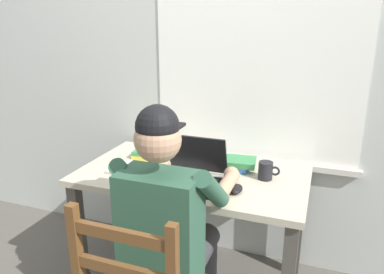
{
  "coord_description": "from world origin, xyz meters",
  "views": [
    {
      "loc": [
        0.64,
        -1.76,
        1.53
      ],
      "look_at": [
        0.01,
        -0.05,
        0.95
      ],
      "focal_mm": 34.2,
      "sensor_mm": 36.0,
      "label": 1
    }
  ],
  "objects_px": {
    "coffee_mug_white": "(154,161)",
    "book_stack_main": "(238,164)",
    "desk": "(193,189)",
    "coffee_mug_dark": "(266,171)",
    "laptop": "(191,171)",
    "landscape_photo_print": "(181,158)",
    "book_stack_side": "(147,154)",
    "seated_person": "(170,220)",
    "computer_mouse": "(236,189)"
  },
  "relations": [
    {
      "from": "coffee_mug_white",
      "to": "book_stack_main",
      "type": "bearing_deg",
      "value": 20.88
    },
    {
      "from": "desk",
      "to": "coffee_mug_dark",
      "type": "bearing_deg",
      "value": 6.27
    },
    {
      "from": "desk",
      "to": "coffee_mug_dark",
      "type": "relative_size",
      "value": 10.96
    },
    {
      "from": "laptop",
      "to": "landscape_photo_print",
      "type": "distance_m",
      "value": 0.34
    },
    {
      "from": "coffee_mug_dark",
      "to": "book_stack_side",
      "type": "relative_size",
      "value": 0.65
    },
    {
      "from": "book_stack_side",
      "to": "landscape_photo_print",
      "type": "relative_size",
      "value": 1.34
    },
    {
      "from": "laptop",
      "to": "coffee_mug_white",
      "type": "bearing_deg",
      "value": 163.02
    },
    {
      "from": "seated_person",
      "to": "computer_mouse",
      "type": "xyz_separation_m",
      "value": [
        0.24,
        0.26,
        0.08
      ]
    },
    {
      "from": "desk",
      "to": "laptop",
      "type": "xyz_separation_m",
      "value": [
        0.03,
        -0.11,
        0.16
      ]
    },
    {
      "from": "coffee_mug_dark",
      "to": "landscape_photo_print",
      "type": "height_order",
      "value": "coffee_mug_dark"
    },
    {
      "from": "landscape_photo_print",
      "to": "book_stack_main",
      "type": "bearing_deg",
      "value": -26.79
    },
    {
      "from": "desk",
      "to": "coffee_mug_dark",
      "type": "height_order",
      "value": "coffee_mug_dark"
    },
    {
      "from": "computer_mouse",
      "to": "coffee_mug_white",
      "type": "relative_size",
      "value": 0.9
    },
    {
      "from": "desk",
      "to": "laptop",
      "type": "bearing_deg",
      "value": -74.16
    },
    {
      "from": "seated_person",
      "to": "landscape_photo_print",
      "type": "relative_size",
      "value": 9.44
    },
    {
      "from": "coffee_mug_dark",
      "to": "book_stack_side",
      "type": "bearing_deg",
      "value": 174.81
    },
    {
      "from": "book_stack_main",
      "to": "book_stack_side",
      "type": "bearing_deg",
      "value": -178.25
    },
    {
      "from": "computer_mouse",
      "to": "book_stack_main",
      "type": "height_order",
      "value": "book_stack_main"
    },
    {
      "from": "book_stack_main",
      "to": "computer_mouse",
      "type": "bearing_deg",
      "value": -77.74
    },
    {
      "from": "laptop",
      "to": "book_stack_main",
      "type": "height_order",
      "value": "laptop"
    },
    {
      "from": "coffee_mug_dark",
      "to": "laptop",
      "type": "bearing_deg",
      "value": -156.44
    },
    {
      "from": "desk",
      "to": "laptop",
      "type": "height_order",
      "value": "laptop"
    },
    {
      "from": "computer_mouse",
      "to": "landscape_photo_print",
      "type": "xyz_separation_m",
      "value": [
        -0.42,
        0.33,
        -0.02
      ]
    },
    {
      "from": "book_stack_side",
      "to": "computer_mouse",
      "type": "bearing_deg",
      "value": -23.7
    },
    {
      "from": "computer_mouse",
      "to": "coffee_mug_dark",
      "type": "distance_m",
      "value": 0.24
    },
    {
      "from": "computer_mouse",
      "to": "landscape_photo_print",
      "type": "height_order",
      "value": "computer_mouse"
    },
    {
      "from": "seated_person",
      "to": "laptop",
      "type": "distance_m",
      "value": 0.33
    },
    {
      "from": "computer_mouse",
      "to": "coffee_mug_dark",
      "type": "relative_size",
      "value": 0.88
    },
    {
      "from": "landscape_photo_print",
      "to": "desk",
      "type": "bearing_deg",
      "value": -71.03
    },
    {
      "from": "coffee_mug_dark",
      "to": "book_stack_main",
      "type": "relative_size",
      "value": 0.58
    },
    {
      "from": "book_stack_side",
      "to": "coffee_mug_dark",
      "type": "bearing_deg",
      "value": -5.19
    },
    {
      "from": "coffee_mug_dark",
      "to": "landscape_photo_print",
      "type": "xyz_separation_m",
      "value": [
        -0.53,
        0.13,
        -0.05
      ]
    },
    {
      "from": "desk",
      "to": "seated_person",
      "type": "xyz_separation_m",
      "value": [
        0.05,
        -0.43,
        0.05
      ]
    },
    {
      "from": "seated_person",
      "to": "book_stack_main",
      "type": "height_order",
      "value": "seated_person"
    },
    {
      "from": "computer_mouse",
      "to": "book_stack_side",
      "type": "distance_m",
      "value": 0.68
    },
    {
      "from": "coffee_mug_white",
      "to": "landscape_photo_print",
      "type": "bearing_deg",
      "value": 69.81
    },
    {
      "from": "laptop",
      "to": "computer_mouse",
      "type": "xyz_separation_m",
      "value": [
        0.25,
        -0.05,
        -0.04
      ]
    },
    {
      "from": "computer_mouse",
      "to": "book_stack_main",
      "type": "distance_m",
      "value": 0.3
    },
    {
      "from": "landscape_photo_print",
      "to": "computer_mouse",
      "type": "bearing_deg",
      "value": -58.39
    },
    {
      "from": "seated_person",
      "to": "book_stack_main",
      "type": "relative_size",
      "value": 6.22
    },
    {
      "from": "computer_mouse",
      "to": "coffee_mug_white",
      "type": "bearing_deg",
      "value": 166.0
    },
    {
      "from": "book_stack_side",
      "to": "landscape_photo_print",
      "type": "xyz_separation_m",
      "value": [
        0.2,
        0.06,
        -0.02
      ]
    },
    {
      "from": "desk",
      "to": "computer_mouse",
      "type": "distance_m",
      "value": 0.35
    },
    {
      "from": "laptop",
      "to": "computer_mouse",
      "type": "bearing_deg",
      "value": -11.04
    },
    {
      "from": "coffee_mug_white",
      "to": "coffee_mug_dark",
      "type": "bearing_deg",
      "value": 7.75
    },
    {
      "from": "coffee_mug_white",
      "to": "computer_mouse",
      "type": "bearing_deg",
      "value": -14.0
    },
    {
      "from": "coffee_mug_white",
      "to": "coffee_mug_dark",
      "type": "distance_m",
      "value": 0.62
    },
    {
      "from": "desk",
      "to": "coffee_mug_white",
      "type": "distance_m",
      "value": 0.27
    },
    {
      "from": "seated_person",
      "to": "landscape_photo_print",
      "type": "height_order",
      "value": "seated_person"
    },
    {
      "from": "desk",
      "to": "book_stack_side",
      "type": "bearing_deg",
      "value": 162.0
    }
  ]
}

